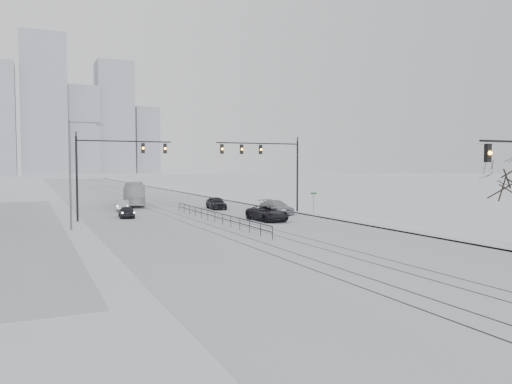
{
  "coord_description": "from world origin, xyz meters",
  "views": [
    {
      "loc": [
        -15.54,
        -13.33,
        5.3
      ],
      "look_at": [
        0.5,
        21.91,
        3.2
      ],
      "focal_mm": 35.0,
      "sensor_mm": 36.0,
      "label": 1
    }
  ],
  "objects_px": {
    "sedan_sb_outer": "(123,205)",
    "sedan_nb_front": "(267,213)",
    "box_truck": "(134,194)",
    "sedan_nb_far": "(216,203)",
    "sedan_sb_inner": "(127,212)",
    "sedan_nb_right": "(276,207)"
  },
  "relations": [
    {
      "from": "sedan_sb_outer",
      "to": "sedan_nb_front",
      "type": "xyz_separation_m",
      "value": [
        10.66,
        -16.22,
        0.08
      ]
    },
    {
      "from": "sedan_nb_front",
      "to": "box_truck",
      "type": "relative_size",
      "value": 0.48
    },
    {
      "from": "sedan_nb_far",
      "to": "box_truck",
      "type": "relative_size",
      "value": 0.4
    },
    {
      "from": "sedan_nb_front",
      "to": "sedan_sb_inner",
      "type": "bearing_deg",
      "value": 140.65
    },
    {
      "from": "sedan_sb_outer",
      "to": "sedan_nb_far",
      "type": "xyz_separation_m",
      "value": [
        10.55,
        -2.38,
        0.1
      ]
    },
    {
      "from": "sedan_sb_inner",
      "to": "sedan_sb_outer",
      "type": "relative_size",
      "value": 0.93
    },
    {
      "from": "sedan_sb_inner",
      "to": "box_truck",
      "type": "relative_size",
      "value": 0.33
    },
    {
      "from": "sedan_nb_far",
      "to": "box_truck",
      "type": "height_order",
      "value": "box_truck"
    },
    {
      "from": "sedan_nb_front",
      "to": "sedan_nb_far",
      "type": "distance_m",
      "value": 13.84
    },
    {
      "from": "sedan_sb_inner",
      "to": "box_truck",
      "type": "xyz_separation_m",
      "value": [
        3.58,
        14.79,
        0.9
      ]
    },
    {
      "from": "sedan_sb_outer",
      "to": "box_truck",
      "type": "xyz_separation_m",
      "value": [
        2.62,
        6.94,
        0.87
      ]
    },
    {
      "from": "sedan_nb_right",
      "to": "sedan_nb_far",
      "type": "distance_m",
      "value": 9.24
    },
    {
      "from": "sedan_nb_front",
      "to": "box_truck",
      "type": "bearing_deg",
      "value": 105.55
    },
    {
      "from": "sedan_sb_outer",
      "to": "sedan_nb_right",
      "type": "bearing_deg",
      "value": 154.56
    },
    {
      "from": "sedan_nb_right",
      "to": "sedan_nb_far",
      "type": "xyz_separation_m",
      "value": [
        -3.81,
        8.42,
        0.01
      ]
    },
    {
      "from": "box_truck",
      "to": "sedan_sb_outer",
      "type": "bearing_deg",
      "value": 80.08
    },
    {
      "from": "sedan_sb_inner",
      "to": "box_truck",
      "type": "bearing_deg",
      "value": -98.23
    },
    {
      "from": "sedan_nb_right",
      "to": "sedan_nb_far",
      "type": "bearing_deg",
      "value": 110.32
    },
    {
      "from": "sedan_nb_front",
      "to": "sedan_nb_right",
      "type": "bearing_deg",
      "value": 52.11
    },
    {
      "from": "sedan_sb_outer",
      "to": "sedan_nb_far",
      "type": "bearing_deg",
      "value": 178.81
    },
    {
      "from": "sedan_nb_right",
      "to": "sedan_nb_far",
      "type": "height_order",
      "value": "sedan_nb_far"
    },
    {
      "from": "box_truck",
      "to": "sedan_nb_right",
      "type": "bearing_deg",
      "value": 134.21
    }
  ]
}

